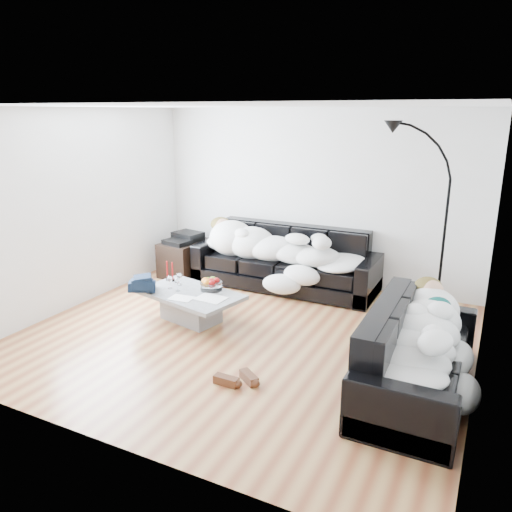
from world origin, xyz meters
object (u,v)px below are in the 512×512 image
at_px(sofa_back, 285,258).
at_px(candle_left, 167,271).
at_px(sleeper_right, 421,329).
at_px(wine_glass_c, 178,285).
at_px(candle_right, 173,272).
at_px(wine_glass_b, 170,282).
at_px(sleeper_back, 284,246).
at_px(fruit_bowl, 211,283).
at_px(shoes, 237,379).
at_px(coffee_table, 191,306).
at_px(av_cabinet, 185,258).
at_px(stereo, 184,237).
at_px(floor_lamp, 444,233).
at_px(sofa_right, 419,351).
at_px(wine_glass_a, 180,279).

distance_m(sofa_back, candle_left, 1.79).
distance_m(sleeper_right, candle_left, 3.42).
xyz_separation_m(sofa_back, candle_left, (-1.09, -1.42, 0.06)).
bearing_deg(wine_glass_c, candle_right, 134.31).
bearing_deg(wine_glass_b, sleeper_back, 61.93).
bearing_deg(wine_glass_b, wine_glass_c, -13.08).
distance_m(sleeper_back, fruit_bowl, 1.49).
bearing_deg(fruit_bowl, wine_glass_c, -146.94).
xyz_separation_m(sleeper_back, candle_right, (-1.01, -1.37, -0.15)).
bearing_deg(fruit_bowl, candle_left, 175.30).
bearing_deg(wine_glass_b, shoes, -34.89).
xyz_separation_m(coffee_table, candle_left, (-0.53, 0.25, 0.32)).
bearing_deg(av_cabinet, candle_right, -58.60).
distance_m(shoes, stereo, 3.56).
relative_size(sleeper_back, stereo, 5.25).
bearing_deg(floor_lamp, fruit_bowl, -130.99).
distance_m(sofa_back, sleeper_back, 0.21).
bearing_deg(floor_lamp, av_cabinet, -158.67).
height_order(sofa_back, sleeper_right, sofa_back).
distance_m(sofa_right, wine_glass_b, 3.16).
height_order(coffee_table, wine_glass_a, wine_glass_a).
bearing_deg(candle_left, shoes, -36.98).
height_order(wine_glass_b, wine_glass_c, same).
relative_size(shoes, av_cabinet, 0.53).
bearing_deg(candle_left, floor_lamp, 22.96).
bearing_deg(fruit_bowl, wine_glass_a, -176.53).
xyz_separation_m(wine_glass_a, candle_right, (-0.17, 0.09, 0.05)).
bearing_deg(wine_glass_c, sleeper_right, -7.83).
distance_m(fruit_bowl, av_cabinet, 1.87).
relative_size(coffee_table, candle_right, 5.00).
distance_m(sleeper_right, wine_glass_c, 3.02).
bearing_deg(av_cabinet, floor_lamp, 5.39).
bearing_deg(wine_glass_b, fruit_bowl, 21.33).
bearing_deg(shoes, candle_left, 155.57).
bearing_deg(wine_glass_a, candle_left, 161.26).
relative_size(sleeper_back, wine_glass_b, 13.75).
relative_size(sofa_back, candle_left, 10.35).
distance_m(sleeper_right, candle_right, 3.35).
bearing_deg(candle_left, coffee_table, -25.50).
xyz_separation_m(coffee_table, wine_glass_b, (-0.31, -0.00, 0.27)).
bearing_deg(sofa_right, wine_glass_a, 78.85).
bearing_deg(shoes, stereo, 144.72).
distance_m(sofa_right, floor_lamp, 2.19).
relative_size(sleeper_right, wine_glass_b, 10.35).
bearing_deg(sleeper_back, fruit_bowl, -104.55).
bearing_deg(sleeper_right, sofa_back, 46.86).
distance_m(candle_left, av_cabinet, 1.41).
relative_size(wine_glass_a, stereo, 0.37).
height_order(candle_left, candle_right, candle_left).
distance_m(sofa_back, sofa_right, 3.10).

